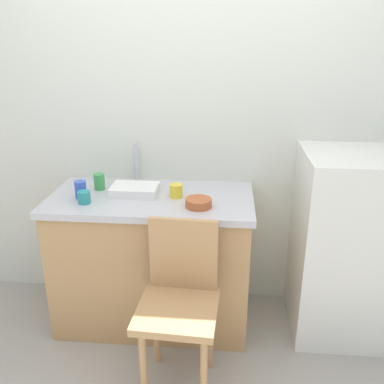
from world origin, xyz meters
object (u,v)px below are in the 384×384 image
object	(u,v)px
cup_yellow	(176,191)
dish_tray	(135,190)
cup_blue	(81,190)
refrigerator	(350,246)
chair	(180,299)
terracotta_bowl	(198,203)
cup_teal	(84,197)
cup_green	(99,182)

from	to	relation	value
cup_yellow	dish_tray	bearing A→B (deg)	172.10
cup_yellow	cup_blue	world-z (taller)	cup_blue
refrigerator	cup_blue	xyz separation A→B (m)	(-1.61, -0.09, 0.34)
chair	dish_tray	distance (m)	0.74
terracotta_bowl	cup_teal	xyz separation A→B (m)	(-0.65, -0.00, 0.01)
dish_tray	cup_yellow	distance (m)	0.26
terracotta_bowl	cup_blue	distance (m)	0.70
dish_tray	cup_green	world-z (taller)	cup_green
refrigerator	cup_blue	bearing A→B (deg)	-176.94
dish_tray	terracotta_bowl	xyz separation A→B (m)	(0.40, -0.17, -0.00)
refrigerator	cup_green	distance (m)	1.58
refrigerator	cup_yellow	xyz separation A→B (m)	(-1.05, -0.02, 0.33)
cup_teal	cup_blue	size ratio (longest dim) A/B	0.70
dish_tray	cup_yellow	bearing A→B (deg)	-7.90
refrigerator	dish_tray	distance (m)	1.34
cup_teal	cup_green	size ratio (longest dim) A/B	0.71
chair	cup_yellow	distance (m)	0.64
refrigerator	cup_green	world-z (taller)	refrigerator
dish_tray	cup_teal	xyz separation A→B (m)	(-0.25, -0.18, 0.01)
terracotta_bowl	cup_blue	xyz separation A→B (m)	(-0.70, 0.08, 0.03)
cup_blue	refrigerator	bearing A→B (deg)	3.06
refrigerator	cup_blue	distance (m)	1.64
dish_tray	cup_teal	distance (m)	0.31
dish_tray	terracotta_bowl	world-z (taller)	dish_tray
dish_tray	cup_blue	size ratio (longest dim) A/B	2.73
refrigerator	cup_yellow	bearing A→B (deg)	-178.67
cup_blue	dish_tray	bearing A→B (deg)	18.00
refrigerator	dish_tray	world-z (taller)	refrigerator
refrigerator	cup_green	size ratio (longest dim) A/B	11.35
terracotta_bowl	cup_green	distance (m)	0.67
cup_green	refrigerator	bearing A→B (deg)	-2.42
chair	cup_teal	world-z (taller)	cup_teal
dish_tray	cup_green	bearing A→B (deg)	167.00
dish_tray	cup_green	distance (m)	0.24
terracotta_bowl	cup_blue	size ratio (longest dim) A/B	1.44
refrigerator	terracotta_bowl	size ratio (longest dim) A/B	7.74
refrigerator	cup_yellow	size ratio (longest dim) A/B	14.36
refrigerator	cup_green	bearing A→B (deg)	177.58
chair	cup_green	size ratio (longest dim) A/B	8.83
chair	cup_blue	distance (m)	0.87
chair	terracotta_bowl	size ratio (longest dim) A/B	6.02
dish_tray	cup_blue	world-z (taller)	cup_blue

